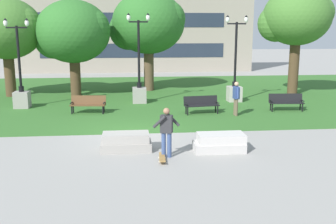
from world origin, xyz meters
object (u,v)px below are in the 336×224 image
concrete_block_center (126,142)px  park_bench_near_left (286,101)px  person_skateboarder (166,129)px  person_bystander_near_lawn (236,97)px  park_bench_far_left (88,103)px  skateboard (162,158)px  lamp_post_right (21,90)px  concrete_block_left (220,143)px  park_bench_near_right (201,104)px  lamp_post_center (235,84)px  lamp_post_left (139,85)px

concrete_block_center → park_bench_near_left: 10.48m
person_skateboarder → person_bystander_near_lawn: size_ratio=1.00×
park_bench_far_left → skateboard: bearing=-67.9°
park_bench_far_left → lamp_post_right: lamp_post_right is taller
concrete_block_center → concrete_block_left: bearing=-6.9°
concrete_block_left → lamp_post_right: 12.69m
concrete_block_center → park_bench_near_right: size_ratio=0.97×
park_bench_near_right → park_bench_far_left: size_ratio=1.00×
lamp_post_right → skateboard: bearing=-54.2°
concrete_block_left → person_skateboarder: bearing=-166.1°
concrete_block_left → lamp_post_center: 10.14m
skateboard → concrete_block_left: bearing=21.8°
concrete_block_center → lamp_post_left: (0.73, 9.30, 0.76)m
concrete_block_center → skateboard: 1.76m
park_bench_near_left → lamp_post_right: 14.39m
lamp_post_right → concrete_block_left: bearing=-44.1°
park_bench_near_right → park_bench_near_left: bearing=3.6°
concrete_block_left → person_skateboarder: 2.13m
skateboard → lamp_post_left: lamp_post_left is taller
concrete_block_center → lamp_post_center: bearing=55.1°
concrete_block_center → park_bench_near_left: bearing=36.3°
park_bench_far_left → lamp_post_center: lamp_post_center is taller
skateboard → park_bench_near_right: bearing=69.9°
concrete_block_center → lamp_post_center: 11.26m
concrete_block_left → person_bystander_near_lawn: 6.10m
concrete_block_center → park_bench_near_right: park_bench_near_right is taller
concrete_block_left → park_bench_near_left: bearing=52.3°
park_bench_near_left → park_bench_near_right: size_ratio=0.99×
park_bench_near_right → lamp_post_right: size_ratio=0.38×
park_bench_near_right → lamp_post_left: (-3.09, 3.40, 0.53)m
park_bench_near_left → person_bystander_near_lawn: size_ratio=1.07×
park_bench_near_right → lamp_post_center: 4.25m
concrete_block_center → park_bench_far_left: 6.88m
concrete_block_left → park_bench_near_left: size_ratio=0.98×
park_bench_near_right → lamp_post_right: 9.92m
skateboard → park_bench_near_left: size_ratio=0.56×
concrete_block_left → person_bystander_near_lawn: person_bystander_near_lawn is taller
skateboard → person_bystander_near_lawn: person_bystander_near_lawn is taller
person_skateboarder → person_bystander_near_lawn: person_bystander_near_lawn is taller
skateboard → lamp_post_left: size_ratio=0.20×
person_bystander_near_lawn → park_bench_far_left: bearing=170.0°
lamp_post_left → person_bystander_near_lawn: size_ratio=3.03×
lamp_post_right → lamp_post_center: 12.23m
concrete_block_center → person_skateboarder: person_skateboarder is taller
person_skateboarder → lamp_post_right: size_ratio=0.35×
person_skateboarder → skateboard: 0.98m
skateboard → lamp_post_center: (5.24, 10.48, 0.96)m
park_bench_near_left → person_bystander_near_lawn: 3.16m
concrete_block_left → lamp_post_right: (-9.11, 8.81, 0.70)m
concrete_block_left → person_bystander_near_lawn: (2.12, 5.68, 0.68)m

